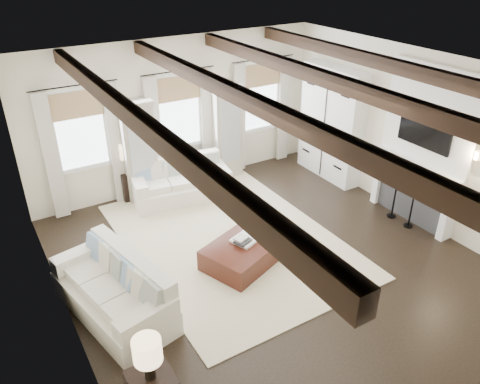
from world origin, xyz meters
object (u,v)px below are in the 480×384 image
sofa_back (180,183)px  sofa_left (117,291)px  side_table_back (130,184)px  ottoman (247,251)px

sofa_back → sofa_left: sofa_left is taller
sofa_left → sofa_back: bearing=49.9°
sofa_back → side_table_back: (-0.90, 0.55, -0.04)m
side_table_back → sofa_left: bearing=-112.8°
sofa_back → side_table_back: 1.06m
ottoman → side_table_back: size_ratio=2.36×
sofa_back → ottoman: bearing=-89.8°
sofa_back → side_table_back: size_ratio=3.37×
sofa_left → side_table_back: sofa_left is taller
sofa_back → sofa_left: bearing=-130.1°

